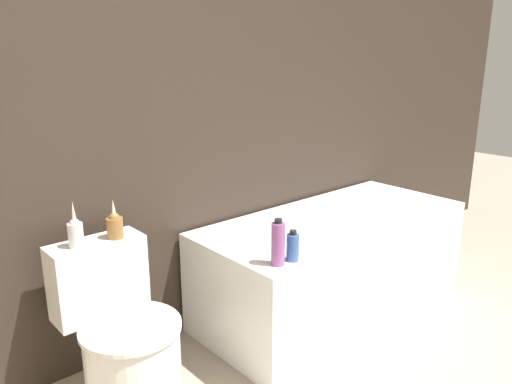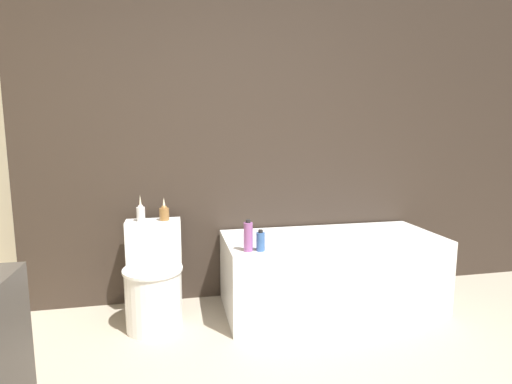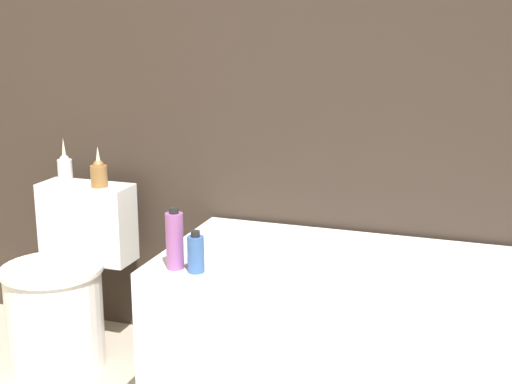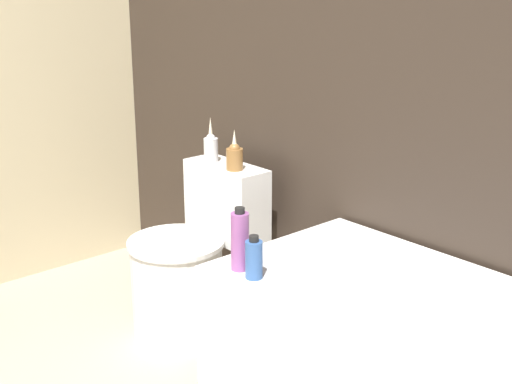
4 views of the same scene
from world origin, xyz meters
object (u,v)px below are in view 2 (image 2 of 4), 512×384
at_px(vase_silver, 164,212).
at_px(shampoo_bottle_short, 261,241).
at_px(shampoo_bottle_tall, 248,236).
at_px(toilet, 154,283).
at_px(vase_gold, 141,212).
at_px(bathtub, 331,271).

relative_size(vase_silver, shampoo_bottle_short, 1.19).
distance_m(shampoo_bottle_tall, shampoo_bottle_short, 0.09).
height_order(toilet, vase_silver, vase_silver).
distance_m(toilet, vase_silver, 0.51).
distance_m(vase_gold, shampoo_bottle_tall, 0.85).
relative_size(toilet, shampoo_bottle_tall, 3.30).
height_order(bathtub, shampoo_bottle_tall, shampoo_bottle_tall).
bearing_deg(vase_silver, vase_gold, 177.75).
bearing_deg(vase_gold, bathtub, -7.32).
bearing_deg(shampoo_bottle_tall, toilet, 158.19).
height_order(toilet, shampoo_bottle_tall, shampoo_bottle_tall).
xyz_separation_m(toilet, vase_silver, (0.08, 0.18, 0.47)).
bearing_deg(shampoo_bottle_short, bathtub, 23.61).
height_order(vase_gold, shampoo_bottle_tall, vase_gold).
relative_size(bathtub, toilet, 2.32).
bearing_deg(bathtub, shampoo_bottle_tall, -159.65).
distance_m(toilet, vase_gold, 0.52).
relative_size(bathtub, vase_gold, 8.33).
xyz_separation_m(bathtub, vase_silver, (-1.26, 0.18, 0.48)).
height_order(vase_gold, shampoo_bottle_short, vase_gold).
xyz_separation_m(vase_gold, shampoo_bottle_short, (0.80, -0.46, -0.14)).
distance_m(bathtub, toilet, 1.34).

